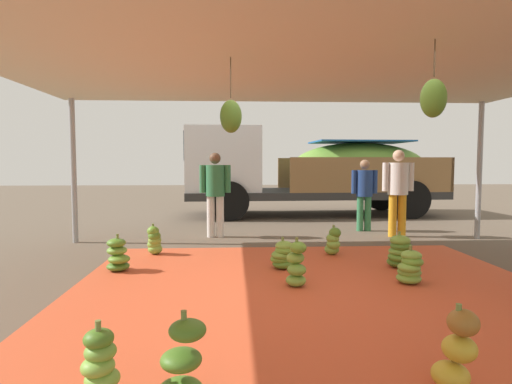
% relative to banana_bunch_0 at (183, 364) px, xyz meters
% --- Properties ---
extents(ground_plane, '(40.00, 40.00, 0.00)m').
position_rel_banana_bunch_0_xyz_m(ground_plane, '(1.22, 5.02, -0.24)').
color(ground_plane, brown).
extents(tarp_orange, '(5.59, 5.26, 0.01)m').
position_rel_banana_bunch_0_xyz_m(tarp_orange, '(1.22, 2.02, -0.23)').
color(tarp_orange, '#D1512D').
rests_on(tarp_orange, ground).
extents(tent_canopy, '(8.00, 7.00, 2.67)m').
position_rel_banana_bunch_0_xyz_m(tent_canopy, '(1.22, 1.93, 2.36)').
color(tent_canopy, '#9EA0A5').
rests_on(tent_canopy, ground).
extents(banana_bunch_0, '(0.40, 0.39, 0.56)m').
position_rel_banana_bunch_0_xyz_m(banana_bunch_0, '(0.00, 0.00, 0.00)').
color(banana_bunch_0, '#518428').
rests_on(banana_bunch_0, tarp_orange).
extents(banana_bunch_1, '(0.33, 0.36, 0.48)m').
position_rel_banana_bunch_0_xyz_m(banana_bunch_1, '(1.88, 3.98, -0.02)').
color(banana_bunch_1, '#75A83D').
rests_on(banana_bunch_1, tarp_orange).
extents(banana_bunch_2, '(0.32, 0.33, 0.58)m').
position_rel_banana_bunch_0_xyz_m(banana_bunch_2, '(1.05, 2.34, 0.02)').
color(banana_bunch_2, '#75A83D').
rests_on(banana_bunch_2, tarp_orange).
extents(banana_bunch_3, '(0.29, 0.31, 0.50)m').
position_rel_banana_bunch_0_xyz_m(banana_bunch_3, '(-0.50, 0.01, -0.02)').
color(banana_bunch_3, '#75A83D').
rests_on(banana_bunch_3, tarp_orange).
extents(banana_bunch_4, '(0.42, 0.40, 0.44)m').
position_rel_banana_bunch_0_xyz_m(banana_bunch_4, '(0.99, 3.17, -0.05)').
color(banana_bunch_4, '#518428').
rests_on(banana_bunch_4, tarp_orange).
extents(banana_bunch_5, '(0.29, 0.31, 0.49)m').
position_rel_banana_bunch_0_xyz_m(banana_bunch_5, '(-0.94, 4.18, -0.01)').
color(banana_bunch_5, '#75A83D').
rests_on(banana_bunch_5, tarp_orange).
extents(banana_bunch_6, '(0.42, 0.43, 0.50)m').
position_rel_banana_bunch_0_xyz_m(banana_bunch_6, '(-1.24, 3.17, -0.02)').
color(banana_bunch_6, '#477523').
rests_on(banana_bunch_6, tarp_orange).
extents(banana_bunch_7, '(0.48, 0.48, 0.50)m').
position_rel_banana_bunch_0_xyz_m(banana_bunch_7, '(2.62, 3.14, -0.01)').
color(banana_bunch_7, '#477523').
rests_on(banana_bunch_7, tarp_orange).
extents(banana_bunch_8, '(0.42, 0.43, 0.46)m').
position_rel_banana_bunch_0_xyz_m(banana_bunch_8, '(2.44, 2.38, -0.04)').
color(banana_bunch_8, '#75A83D').
rests_on(banana_bunch_8, tarp_orange).
extents(banana_bunch_9, '(0.34, 0.31, 0.56)m').
position_rel_banana_bunch_0_xyz_m(banana_bunch_9, '(1.75, 0.04, 0.02)').
color(banana_bunch_9, gold).
rests_on(banana_bunch_9, tarp_orange).
extents(cargo_truck_main, '(7.02, 2.53, 2.40)m').
position_rel_banana_bunch_0_xyz_m(cargo_truck_main, '(2.39, 9.17, 1.03)').
color(cargo_truck_main, '#2D2D2D').
rests_on(cargo_truck_main, ground).
extents(worker_0, '(0.63, 0.38, 1.71)m').
position_rel_banana_bunch_0_xyz_m(worker_0, '(3.55, 5.61, 0.76)').
color(worker_0, orange).
rests_on(worker_0, ground).
extents(worker_1, '(0.61, 0.37, 1.66)m').
position_rel_banana_bunch_0_xyz_m(worker_1, '(-0.04, 5.76, 0.73)').
color(worker_1, silver).
rests_on(worker_1, ground).
extents(worker_2, '(0.56, 0.34, 1.53)m').
position_rel_banana_bunch_0_xyz_m(worker_2, '(3.11, 6.34, 0.65)').
color(worker_2, '#337A4C').
rests_on(worker_2, ground).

